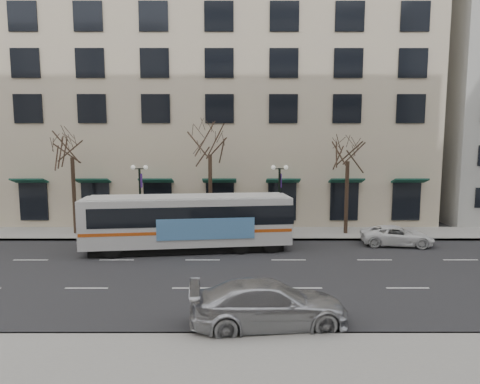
{
  "coord_description": "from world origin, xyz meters",
  "views": [
    {
      "loc": [
        2.15,
        -20.33,
        6.66
      ],
      "look_at": [
        2.17,
        2.13,
        4.0
      ],
      "focal_mm": 30.0,
      "sensor_mm": 36.0,
      "label": 1
    }
  ],
  "objects_px": {
    "tree_far_right": "(348,148)",
    "tree_far_left": "(72,144)",
    "silver_car": "(269,304)",
    "lamp_post_right": "(279,197)",
    "lamp_post_left": "(140,197)",
    "white_pickup": "(397,236)",
    "tree_far_mid": "(210,141)",
    "city_bus": "(190,221)"
  },
  "relations": [
    {
      "from": "silver_car",
      "to": "white_pickup",
      "type": "distance_m",
      "value": 15.2
    },
    {
      "from": "silver_car",
      "to": "white_pickup",
      "type": "height_order",
      "value": "silver_car"
    },
    {
      "from": "tree_far_left",
      "to": "tree_far_mid",
      "type": "height_order",
      "value": "tree_far_mid"
    },
    {
      "from": "lamp_post_right",
      "to": "lamp_post_left",
      "type": "bearing_deg",
      "value": 180.0
    },
    {
      "from": "tree_far_right",
      "to": "lamp_post_left",
      "type": "xyz_separation_m",
      "value": [
        -14.99,
        -0.6,
        -3.48
      ]
    },
    {
      "from": "tree_far_mid",
      "to": "tree_far_right",
      "type": "xyz_separation_m",
      "value": [
        10.0,
        -0.0,
        -0.48
      ]
    },
    {
      "from": "lamp_post_left",
      "to": "city_bus",
      "type": "distance_m",
      "value": 5.57
    },
    {
      "from": "lamp_post_left",
      "to": "silver_car",
      "type": "height_order",
      "value": "lamp_post_left"
    },
    {
      "from": "lamp_post_left",
      "to": "lamp_post_right",
      "type": "bearing_deg",
      "value": 0.0
    },
    {
      "from": "tree_far_left",
      "to": "white_pickup",
      "type": "height_order",
      "value": "tree_far_left"
    },
    {
      "from": "city_bus",
      "to": "white_pickup",
      "type": "height_order",
      "value": "city_bus"
    },
    {
      "from": "lamp_post_left",
      "to": "silver_car",
      "type": "distance_m",
      "value": 16.71
    },
    {
      "from": "tree_far_left",
      "to": "tree_far_mid",
      "type": "relative_size",
      "value": 0.98
    },
    {
      "from": "tree_far_left",
      "to": "lamp_post_right",
      "type": "xyz_separation_m",
      "value": [
        15.01,
        -0.6,
        -3.75
      ]
    },
    {
      "from": "tree_far_mid",
      "to": "lamp_post_right",
      "type": "bearing_deg",
      "value": -6.83
    },
    {
      "from": "lamp_post_left",
      "to": "silver_car",
      "type": "relative_size",
      "value": 0.89
    },
    {
      "from": "tree_far_left",
      "to": "white_pickup",
      "type": "bearing_deg",
      "value": -7.65
    },
    {
      "from": "tree_far_mid",
      "to": "tree_far_right",
      "type": "height_order",
      "value": "tree_far_mid"
    },
    {
      "from": "lamp_post_right",
      "to": "white_pickup",
      "type": "relative_size",
      "value": 1.13
    },
    {
      "from": "city_bus",
      "to": "white_pickup",
      "type": "bearing_deg",
      "value": -1.62
    },
    {
      "from": "tree_far_right",
      "to": "tree_far_left",
      "type": "bearing_deg",
      "value": 180.0
    },
    {
      "from": "tree_far_left",
      "to": "lamp_post_right",
      "type": "distance_m",
      "value": 15.48
    },
    {
      "from": "tree_far_right",
      "to": "silver_car",
      "type": "relative_size",
      "value": 1.38
    },
    {
      "from": "tree_far_left",
      "to": "lamp_post_left",
      "type": "xyz_separation_m",
      "value": [
        5.01,
        -0.6,
        -3.75
      ]
    },
    {
      "from": "lamp_post_left",
      "to": "city_bus",
      "type": "height_order",
      "value": "lamp_post_left"
    },
    {
      "from": "silver_car",
      "to": "white_pickup",
      "type": "xyz_separation_m",
      "value": [
        9.38,
        11.96,
        -0.2
      ]
    },
    {
      "from": "tree_far_right",
      "to": "silver_car",
      "type": "distance_m",
      "value": 17.38
    },
    {
      "from": "tree_far_mid",
      "to": "tree_far_right",
      "type": "relative_size",
      "value": 1.06
    },
    {
      "from": "tree_far_left",
      "to": "city_bus",
      "type": "distance_m",
      "value": 11.08
    },
    {
      "from": "lamp_post_left",
      "to": "tree_far_left",
      "type": "bearing_deg",
      "value": 173.17
    },
    {
      "from": "tree_far_mid",
      "to": "city_bus",
      "type": "relative_size",
      "value": 0.65
    },
    {
      "from": "city_bus",
      "to": "lamp_post_right",
      "type": "bearing_deg",
      "value": 24.81
    },
    {
      "from": "lamp_post_right",
      "to": "city_bus",
      "type": "bearing_deg",
      "value": -148.1
    },
    {
      "from": "white_pickup",
      "to": "tree_far_right",
      "type": "bearing_deg",
      "value": 47.78
    },
    {
      "from": "lamp_post_left",
      "to": "lamp_post_right",
      "type": "relative_size",
      "value": 1.0
    },
    {
      "from": "lamp_post_left",
      "to": "white_pickup",
      "type": "height_order",
      "value": "lamp_post_left"
    },
    {
      "from": "city_bus",
      "to": "white_pickup",
      "type": "relative_size",
      "value": 2.83
    },
    {
      "from": "tree_far_mid",
      "to": "lamp_post_right",
      "type": "xyz_separation_m",
      "value": [
        5.01,
        -0.6,
        -3.96
      ]
    },
    {
      "from": "city_bus",
      "to": "lamp_post_left",
      "type": "bearing_deg",
      "value": 129.79
    },
    {
      "from": "tree_far_right",
      "to": "silver_car",
      "type": "bearing_deg",
      "value": -114.3
    },
    {
      "from": "white_pickup",
      "to": "tree_far_left",
      "type": "bearing_deg",
      "value": 89.49
    },
    {
      "from": "tree_far_left",
      "to": "tree_far_right",
      "type": "xyz_separation_m",
      "value": [
        20.0,
        0.0,
        -0.28
      ]
    }
  ]
}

